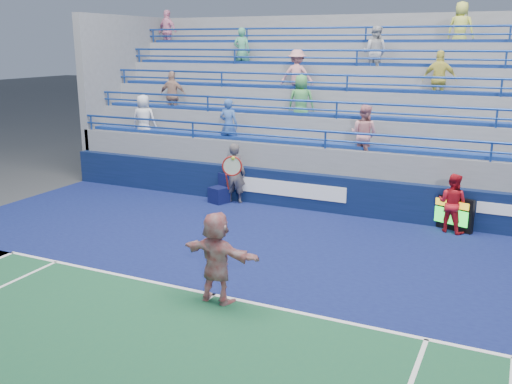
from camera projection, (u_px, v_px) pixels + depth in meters
The scene contains 8 objects.
ground at pixel (213, 296), 11.25m from camera, with size 120.00×120.00×0.00m, color #333538.
sponsor_wall at pixel (322, 193), 16.80m from camera, with size 18.00×0.32×1.10m.
bleacher_stand at pixel (358, 141), 19.85m from camera, with size 18.00×5.60×6.13m.
serve_speed_board at pixel (449, 213), 15.15m from camera, with size 1.30×0.58×0.92m.
judge_chair at pixel (219, 194), 17.72m from camera, with size 0.64×0.66×0.90m.
tennis_player at pixel (217, 257), 10.78m from camera, with size 1.72×0.69×2.89m.
line_judge at pixel (235, 173), 17.58m from camera, with size 0.69×0.45×1.89m, color #151939.
ball_girl at pixel (452, 203), 14.85m from camera, with size 0.77×0.60×1.58m, color red.
Camera 1 is at (5.19, -9.01, 4.84)m, focal length 40.00 mm.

